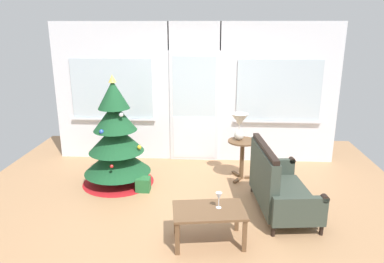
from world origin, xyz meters
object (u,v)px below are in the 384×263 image
object	(u,v)px
table_lamp	(239,123)
side_table	(242,152)
christmas_tree	(116,144)
wine_glass	(219,197)
coffee_table	(209,214)
settee_sofa	(277,186)
gift_box	(143,184)

from	to	relation	value
table_lamp	side_table	bearing A→B (deg)	-33.69
christmas_tree	wine_glass	bearing A→B (deg)	-44.08
side_table	coffee_table	world-z (taller)	side_table
table_lamp	christmas_tree	bearing A→B (deg)	-170.96
coffee_table	wine_glass	xyz separation A→B (m)	(0.11, 0.05, 0.21)
side_table	wine_glass	world-z (taller)	side_table
table_lamp	coffee_table	distance (m)	2.07
settee_sofa	table_lamp	world-z (taller)	table_lamp
side_table	table_lamp	size ratio (longest dim) A/B	1.52
table_lamp	wine_glass	xyz separation A→B (m)	(-0.35, -1.88, -0.39)
side_table	settee_sofa	bearing A→B (deg)	-70.07
christmas_tree	gift_box	world-z (taller)	christmas_tree
christmas_tree	wine_glass	distance (m)	2.26
coffee_table	wine_glass	bearing A→B (deg)	22.22
christmas_tree	settee_sofa	distance (m)	2.57
side_table	wine_glass	bearing A→B (deg)	-102.52
side_table	coffee_table	bearing A→B (deg)	-105.42
christmas_tree	table_lamp	world-z (taller)	christmas_tree
gift_box	christmas_tree	bearing A→B (deg)	147.71
coffee_table	wine_glass	distance (m)	0.24
settee_sofa	side_table	xyz separation A→B (m)	(-0.39, 1.09, 0.10)
side_table	gift_box	size ratio (longest dim) A/B	3.12
christmas_tree	settee_sofa	world-z (taller)	christmas_tree
settee_sofa	coffee_table	distance (m)	1.21
coffee_table	christmas_tree	bearing A→B (deg)	133.06
christmas_tree	gift_box	bearing A→B (deg)	-32.29
settee_sofa	wine_glass	size ratio (longest dim) A/B	7.26
table_lamp	settee_sofa	bearing A→B (deg)	-68.05
christmas_tree	coffee_table	distance (m)	2.23
christmas_tree	side_table	bearing A→B (deg)	7.67
settee_sofa	side_table	size ratio (longest dim) A/B	2.12
settee_sofa	coffee_table	xyz separation A→B (m)	(-0.91, -0.80, -0.01)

